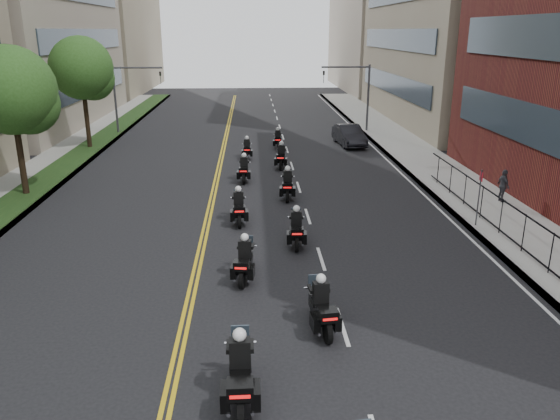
# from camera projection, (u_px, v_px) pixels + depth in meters

# --- Properties ---
(sidewalk_right) EXTENTS (4.00, 90.00, 0.15)m
(sidewalk_right) POSITION_uv_depth(u_px,v_px,m) (454.00, 184.00, 30.69)
(sidewalk_right) COLOR gray
(sidewalk_right) RESTS_ON ground
(sidewalk_left) EXTENTS (4.00, 90.00, 0.15)m
(sidewalk_left) POSITION_uv_depth(u_px,v_px,m) (19.00, 190.00, 29.48)
(sidewalk_left) COLOR gray
(sidewalk_left) RESTS_ON ground
(grass_strip) EXTENTS (2.00, 90.00, 0.04)m
(grass_strip) POSITION_uv_depth(u_px,v_px,m) (34.00, 188.00, 29.49)
(grass_strip) COLOR #123413
(grass_strip) RESTS_ON sidewalk_left
(traffic_signal_right) EXTENTS (4.09, 0.20, 5.60)m
(traffic_signal_right) POSITION_uv_depth(u_px,v_px,m) (357.00, 88.00, 45.55)
(traffic_signal_right) COLOR #3F3F44
(traffic_signal_right) RESTS_ON ground
(traffic_signal_left) EXTENTS (4.09, 0.20, 5.60)m
(traffic_signal_left) POSITION_uv_depth(u_px,v_px,m) (126.00, 89.00, 44.58)
(traffic_signal_left) COLOR #3F3F44
(traffic_signal_left) RESTS_ON ground
(motorcycle_2) EXTENTS (0.58, 2.54, 1.87)m
(motorcycle_2) POSITION_uv_depth(u_px,v_px,m) (240.00, 375.00, 12.54)
(motorcycle_2) COLOR black
(motorcycle_2) RESTS_ON ground
(motorcycle_3) EXTENTS (0.68, 2.31, 1.70)m
(motorcycle_3) POSITION_uv_depth(u_px,v_px,m) (322.00, 309.00, 15.68)
(motorcycle_3) COLOR black
(motorcycle_3) RESTS_ON ground
(motorcycle_4) EXTENTS (0.68, 2.24, 1.66)m
(motorcycle_4) POSITION_uv_depth(u_px,v_px,m) (245.00, 262.00, 18.89)
(motorcycle_4) COLOR black
(motorcycle_4) RESTS_ON ground
(motorcycle_5) EXTENTS (0.55, 2.24, 1.65)m
(motorcycle_5) POSITION_uv_depth(u_px,v_px,m) (296.00, 230.00, 21.91)
(motorcycle_5) COLOR black
(motorcycle_5) RESTS_ON ground
(motorcycle_6) EXTENTS (0.55, 2.29, 1.69)m
(motorcycle_6) POSITION_uv_depth(u_px,v_px,m) (239.00, 209.00, 24.47)
(motorcycle_6) COLOR black
(motorcycle_6) RESTS_ON ground
(motorcycle_7) EXTENTS (0.61, 2.31, 1.70)m
(motorcycle_7) POSITION_uv_depth(u_px,v_px,m) (288.00, 186.00, 28.05)
(motorcycle_7) COLOR black
(motorcycle_7) RESTS_ON ground
(motorcycle_8) EXTENTS (0.53, 2.23, 1.64)m
(motorcycle_8) POSITION_uv_depth(u_px,v_px,m) (244.00, 170.00, 31.26)
(motorcycle_8) COLOR black
(motorcycle_8) RESTS_ON ground
(motorcycle_9) EXTENTS (0.66, 2.28, 1.69)m
(motorcycle_9) POSITION_uv_depth(u_px,v_px,m) (281.00, 157.00, 34.33)
(motorcycle_9) COLOR black
(motorcycle_9) RESTS_ON ground
(motorcycle_10) EXTENTS (0.48, 2.07, 1.53)m
(motorcycle_10) POSITION_uv_depth(u_px,v_px,m) (247.00, 150.00, 36.85)
(motorcycle_10) COLOR black
(motorcycle_10) RESTS_ON ground
(motorcycle_11) EXTENTS (0.51, 2.08, 1.53)m
(motorcycle_11) POSITION_uv_depth(u_px,v_px,m) (278.00, 140.00, 40.13)
(motorcycle_11) COLOR black
(motorcycle_11) RESTS_ON ground
(parked_sedan) EXTENTS (2.08, 4.77, 1.52)m
(parked_sedan) POSITION_uv_depth(u_px,v_px,m) (349.00, 135.00, 41.08)
(parked_sedan) COLOR black
(parked_sedan) RESTS_ON ground
(pedestrian_c) EXTENTS (0.48, 0.99, 1.63)m
(pedestrian_c) POSITION_uv_depth(u_px,v_px,m) (503.00, 186.00, 27.01)
(pedestrian_c) COLOR #3B3B42
(pedestrian_c) RESTS_ON sidewalk_right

